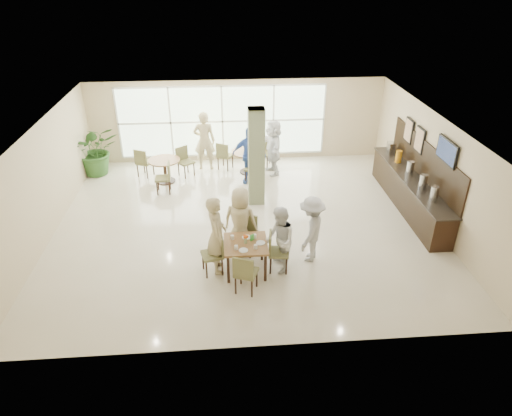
{
  "coord_description": "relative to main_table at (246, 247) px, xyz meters",
  "views": [
    {
      "loc": [
        -0.55,
        -10.63,
        6.3
      ],
      "look_at": [
        0.2,
        -1.2,
        1.1
      ],
      "focal_mm": 32.0,
      "sensor_mm": 36.0,
      "label": 1
    }
  ],
  "objects": [
    {
      "name": "tabletop_clutter",
      "position": [
        0.03,
        -0.02,
        0.15
      ],
      "size": [
        0.76,
        0.72,
        0.21
      ],
      "color": "white",
      "rests_on": "main_table"
    },
    {
      "name": "chairs_main_table",
      "position": [
        0.0,
        0.0,
        -0.18
      ],
      "size": [
        2.03,
        2.02,
        0.95
      ],
      "color": "olive",
      "rests_on": "ground"
    },
    {
      "name": "potted_plant",
      "position": [
        -4.54,
        5.76,
        0.18
      ],
      "size": [
        1.82,
        1.82,
        1.67
      ],
      "primitive_type": "imported",
      "rotation": [
        0.0,
        0.0,
        0.24
      ],
      "color": "#2F5C25",
      "rests_on": "ground"
    },
    {
      "name": "buffet_counter",
      "position": [
        4.81,
        2.66,
        -0.11
      ],
      "size": [
        0.64,
        4.7,
        1.95
      ],
      "color": "black",
      "rests_on": "ground"
    },
    {
      "name": "main_table",
      "position": [
        0.0,
        0.0,
        0.0
      ],
      "size": [
        0.96,
        0.96,
        0.75
      ],
      "color": "brown",
      "rests_on": "ground"
    },
    {
      "name": "teen_left",
      "position": [
        -0.63,
        0.12,
        0.27
      ],
      "size": [
        0.52,
        0.72,
        1.85
      ],
      "primitive_type": "imported",
      "rotation": [
        0.0,
        0.0,
        1.69
      ],
      "color": "tan",
      "rests_on": "ground"
    },
    {
      "name": "ground",
      "position": [
        0.11,
        2.16,
        -0.66
      ],
      "size": [
        10.0,
        10.0,
        0.0
      ],
      "primitive_type": "plane",
      "color": "beige",
      "rests_on": "ground"
    },
    {
      "name": "teen_right",
      "position": [
        0.76,
        -0.0,
        0.13
      ],
      "size": [
        0.68,
        0.83,
        1.58
      ],
      "primitive_type": "imported",
      "rotation": [
        0.0,
        0.0,
        -1.47
      ],
      "color": "white",
      "rests_on": "ground"
    },
    {
      "name": "round_table_left",
      "position": [
        -2.27,
        4.96,
        -0.11
      ],
      "size": [
        0.99,
        0.99,
        0.75
      ],
      "color": "brown",
      "rests_on": "ground"
    },
    {
      "name": "wall_tv",
      "position": [
        5.05,
        1.56,
        1.49
      ],
      "size": [
        0.06,
        1.0,
        0.58
      ],
      "color": "black",
      "rests_on": "ground"
    },
    {
      "name": "teen_far",
      "position": [
        -0.07,
        0.79,
        0.19
      ],
      "size": [
        0.94,
        0.73,
        1.7
      ],
      "primitive_type": "imported",
      "rotation": [
        0.0,
        0.0,
        2.76
      ],
      "color": "tan",
      "rests_on": "ground"
    },
    {
      "name": "adult_a",
      "position": [
        0.39,
        4.72,
        0.25
      ],
      "size": [
        1.18,
        0.86,
        1.82
      ],
      "primitive_type": "imported",
      "rotation": [
        0.0,
        0.0,
        -0.26
      ],
      "color": "#3C61B6",
      "rests_on": "ground"
    },
    {
      "name": "round_table_right",
      "position": [
        0.42,
        5.48,
        -0.08
      ],
      "size": [
        1.13,
        1.13,
        0.75
      ],
      "color": "brown",
      "rests_on": "ground"
    },
    {
      "name": "column",
      "position": [
        0.51,
        3.36,
        0.74
      ],
      "size": [
        0.45,
        0.45,
        2.8
      ],
      "primitive_type": "cube",
      "color": "#606E4C",
      "rests_on": "ground"
    },
    {
      "name": "adult_standing",
      "position": [
        -1.01,
        5.89,
        0.33
      ],
      "size": [
        0.76,
        0.53,
        1.98
      ],
      "primitive_type": "imported",
      "rotation": [
        0.0,
        0.0,
        3.06
      ],
      "color": "tan",
      "rests_on": "ground"
    },
    {
      "name": "window_bank",
      "position": [
        -0.39,
        6.62,
        0.74
      ],
      "size": [
        7.0,
        0.04,
        7.0
      ],
      "color": "silver",
      "rests_on": "ground"
    },
    {
      "name": "chairs_table_right",
      "position": [
        0.43,
        5.47,
        -0.18
      ],
      "size": [
        2.09,
        1.82,
        0.95
      ],
      "color": "olive",
      "rests_on": "ground"
    },
    {
      "name": "teen_standing",
      "position": [
        1.54,
        0.36,
        0.15
      ],
      "size": [
        1.01,
        1.21,
        1.62
      ],
      "primitive_type": "imported",
      "rotation": [
        0.0,
        0.0,
        -2.04
      ],
      "color": "#B3B3B5",
      "rests_on": "ground"
    },
    {
      "name": "framed_art_b",
      "position": [
        5.05,
        3.96,
        1.19
      ],
      "size": [
        0.05,
        0.55,
        0.7
      ],
      "color": "black",
      "rests_on": "ground"
    },
    {
      "name": "room_shell",
      "position": [
        0.11,
        2.16,
        1.05
      ],
      "size": [
        10.0,
        10.0,
        10.0
      ],
      "color": "white",
      "rests_on": "ground"
    },
    {
      "name": "chairs_table_left",
      "position": [
        -2.28,
        5.0,
        -0.18
      ],
      "size": [
        1.95,
        1.82,
        0.95
      ],
      "color": "olive",
      "rests_on": "ground"
    },
    {
      "name": "framed_art_a",
      "position": [
        5.05,
        3.16,
        1.19
      ],
      "size": [
        0.05,
        0.55,
        0.7
      ],
      "color": "black",
      "rests_on": "ground"
    },
    {
      "name": "adult_b",
      "position": [
        1.21,
        5.36,
        0.25
      ],
      "size": [
        0.97,
        1.77,
        1.81
      ],
      "primitive_type": "imported",
      "rotation": [
        0.0,
        0.0,
        -1.42
      ],
      "color": "white",
      "rests_on": "ground"
    }
  ]
}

